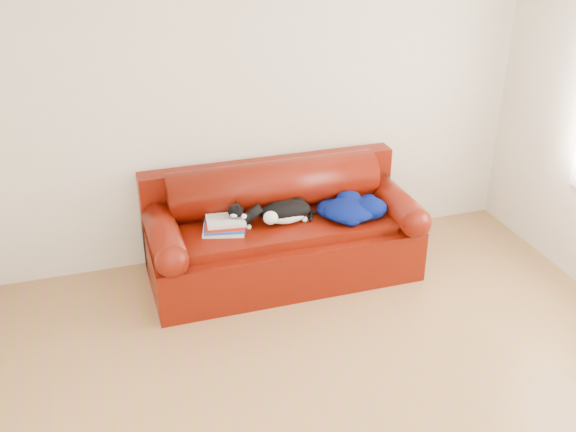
# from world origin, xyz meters

# --- Properties ---
(ground) EXTENTS (4.50, 4.50, 0.00)m
(ground) POSITION_xyz_m (0.00, 0.00, 0.00)
(ground) COLOR olive
(ground) RESTS_ON ground
(room_shell) EXTENTS (4.52, 4.02, 2.61)m
(room_shell) POSITION_xyz_m (0.12, 0.02, 1.67)
(room_shell) COLOR beige
(room_shell) RESTS_ON ground
(sofa_base) EXTENTS (2.10, 0.90, 0.50)m
(sofa_base) POSITION_xyz_m (0.04, 1.49, 0.24)
(sofa_base) COLOR #410D02
(sofa_base) RESTS_ON ground
(sofa_back) EXTENTS (2.10, 1.01, 0.88)m
(sofa_back) POSITION_xyz_m (0.04, 1.74, 0.54)
(sofa_back) COLOR #410D02
(sofa_back) RESTS_ON ground
(book_stack) EXTENTS (0.36, 0.31, 0.10)m
(book_stack) POSITION_xyz_m (-0.43, 1.45, 0.55)
(book_stack) COLOR beige
(book_stack) RESTS_ON sofa_base
(cat) EXTENTS (0.59, 0.34, 0.21)m
(cat) POSITION_xyz_m (0.05, 1.45, 0.58)
(cat) COLOR black
(cat) RESTS_ON sofa_base
(blanket) EXTENTS (0.54, 0.43, 0.16)m
(blanket) POSITION_xyz_m (0.57, 1.38, 0.57)
(blanket) COLOR #021042
(blanket) RESTS_ON sofa_base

